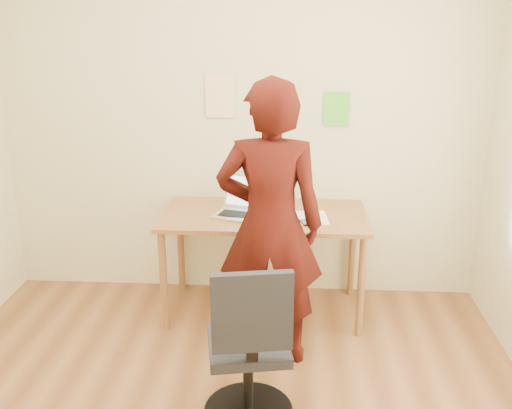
# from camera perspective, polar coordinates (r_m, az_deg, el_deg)

# --- Properties ---
(room) EXTENTS (3.58, 3.58, 2.78)m
(room) POSITION_cam_1_polar(r_m,az_deg,el_deg) (2.43, -5.13, 1.95)
(room) COLOR brown
(room) RESTS_ON ground
(desk) EXTENTS (1.40, 0.70, 0.74)m
(desk) POSITION_cam_1_polar(r_m,az_deg,el_deg) (3.93, 0.79, -2.13)
(desk) COLOR #8F5D31
(desk) RESTS_ON ground
(laptop) EXTENTS (0.42, 0.39, 0.25)m
(laptop) POSITION_cam_1_polar(r_m,az_deg,el_deg) (3.88, -1.30, -0.23)
(laptop) COLOR silver
(laptop) RESTS_ON desk
(paper_sheet) EXTENTS (0.22, 0.30, 0.00)m
(paper_sheet) POSITION_cam_1_polar(r_m,az_deg,el_deg) (3.85, 5.69, -1.31)
(paper_sheet) COLOR white
(paper_sheet) RESTS_ON desk
(phone) EXTENTS (0.09, 0.13, 0.01)m
(phone) POSITION_cam_1_polar(r_m,az_deg,el_deg) (3.74, 4.98, -1.80)
(phone) COLOR black
(phone) RESTS_ON desk
(wall_note_left) EXTENTS (0.21, 0.00, 0.30)m
(wall_note_left) POSITION_cam_1_polar(r_m,az_deg,el_deg) (4.11, -3.60, 10.75)
(wall_note_left) COLOR #FED698
(wall_note_left) RESTS_ON room
(wall_note_mid) EXTENTS (0.21, 0.00, 0.30)m
(wall_note_mid) POSITION_cam_1_polar(r_m,az_deg,el_deg) (4.07, 2.68, 10.94)
(wall_note_mid) COLOR #FED698
(wall_note_mid) RESTS_ON room
(wall_note_right) EXTENTS (0.18, 0.00, 0.24)m
(wall_note_right) POSITION_cam_1_polar(r_m,az_deg,el_deg) (4.10, 8.08, 9.44)
(wall_note_right) COLOR #60CE2E
(wall_note_right) RESTS_ON room
(office_chair) EXTENTS (0.48, 0.49, 0.92)m
(office_chair) POSITION_cam_1_polar(r_m,az_deg,el_deg) (2.99, -0.68, -14.94)
(office_chair) COLOR black
(office_chair) RESTS_ON ground
(person) EXTENTS (0.64, 0.43, 1.73)m
(person) POSITION_cam_1_polar(r_m,az_deg,el_deg) (3.34, 1.41, -2.10)
(person) COLOR #350B07
(person) RESTS_ON ground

